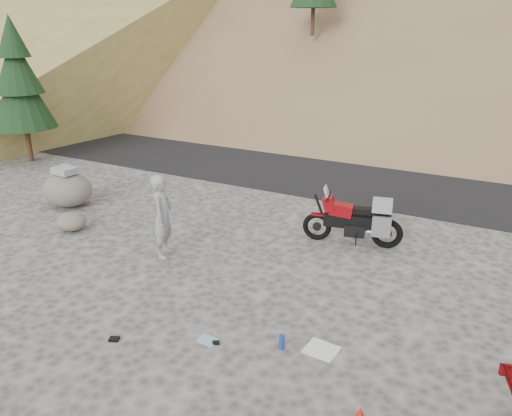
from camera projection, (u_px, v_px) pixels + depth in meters
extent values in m
plane|color=#464441|center=(223.00, 286.00, 9.70)|extent=(140.00, 140.00, 0.00)
cube|color=black|center=(361.00, 170.00, 17.12)|extent=(120.00, 7.00, 0.05)
cube|color=olive|center=(29.00, 59.00, 38.70)|extent=(45.29, 46.00, 24.26)
cylinder|color=#3A2115|center=(313.00, 18.00, 21.27)|extent=(0.17, 0.17, 1.40)
cylinder|color=#3A2115|center=(105.00, 43.00, 29.56)|extent=(0.15, 0.15, 1.26)
cone|color=black|center=(102.00, 17.00, 29.06)|extent=(1.80, 1.80, 2.03)
cone|color=black|center=(101.00, 3.00, 28.79)|extent=(1.35, 1.35, 1.58)
cylinder|color=#3A2115|center=(28.00, 140.00, 17.98)|extent=(0.18, 0.18, 1.54)
cone|color=black|center=(20.00, 92.00, 17.38)|extent=(2.20, 2.20, 2.47)
cone|color=black|center=(16.00, 65.00, 17.05)|extent=(1.65, 1.65, 1.93)
cone|color=black|center=(11.00, 36.00, 16.71)|extent=(1.10, 1.10, 1.39)
torus|color=black|center=(317.00, 226.00, 11.62)|extent=(0.68, 0.27, 0.67)
cylinder|color=black|center=(317.00, 226.00, 11.62)|extent=(0.21, 0.11, 0.20)
torus|color=black|center=(387.00, 234.00, 11.23)|extent=(0.73, 0.30, 0.71)
cylinder|color=black|center=(387.00, 234.00, 11.23)|extent=(0.24, 0.13, 0.22)
cylinder|color=black|center=(321.00, 212.00, 11.47)|extent=(0.39, 0.14, 0.83)
cylinder|color=black|center=(328.00, 196.00, 11.29)|extent=(0.18, 0.63, 0.04)
cube|color=black|center=(351.00, 221.00, 11.35)|extent=(1.25, 0.51, 0.31)
cube|color=black|center=(355.00, 230.00, 11.40)|extent=(0.52, 0.40, 0.29)
cube|color=maroon|center=(341.00, 209.00, 11.32)|extent=(0.59, 0.42, 0.32)
cube|color=maroon|center=(329.00, 203.00, 11.34)|extent=(0.38, 0.41, 0.36)
cube|color=silver|center=(327.00, 192.00, 11.27)|extent=(0.18, 0.33, 0.26)
cube|color=black|center=(363.00, 211.00, 11.19)|extent=(0.60, 0.34, 0.12)
cube|color=black|center=(381.00, 214.00, 11.11)|extent=(0.39, 0.26, 0.10)
cube|color=silver|center=(381.00, 227.00, 10.93)|extent=(0.43, 0.21, 0.46)
cube|color=silver|center=(382.00, 218.00, 11.41)|extent=(0.43, 0.21, 0.46)
cube|color=#929397|center=(382.00, 205.00, 11.03)|extent=(0.50, 0.43, 0.27)
cube|color=maroon|center=(318.00, 214.00, 11.51)|extent=(0.33, 0.19, 0.04)
cylinder|color=black|center=(356.00, 240.00, 11.28)|extent=(0.07, 0.21, 0.37)
cylinder|color=silver|center=(377.00, 232.00, 11.13)|extent=(0.47, 0.19, 0.13)
imported|color=#929397|center=(166.00, 255.00, 10.98)|extent=(0.63, 0.77, 1.84)
ellipsoid|color=#59554D|center=(67.00, 190.00, 13.73)|extent=(1.73, 1.60, 0.93)
cube|color=#929397|center=(65.00, 170.00, 13.53)|extent=(0.70, 0.56, 0.18)
ellipsoid|color=#59554D|center=(72.00, 221.00, 12.20)|extent=(0.93, 0.88, 0.45)
cube|color=white|center=(321.00, 350.00, 7.82)|extent=(0.53, 0.48, 0.02)
cylinder|color=navy|center=(282.00, 342.00, 7.82)|extent=(0.12, 0.12, 0.24)
cone|color=red|center=(360.00, 413.00, 6.46)|extent=(0.14, 0.14, 0.17)
cube|color=black|center=(114.00, 339.00, 8.05)|extent=(0.19, 0.17, 0.05)
cube|color=black|center=(216.00, 343.00, 7.97)|extent=(0.14, 0.13, 0.04)
cube|color=#87B0D0|center=(208.00, 340.00, 8.04)|extent=(0.34, 0.27, 0.01)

